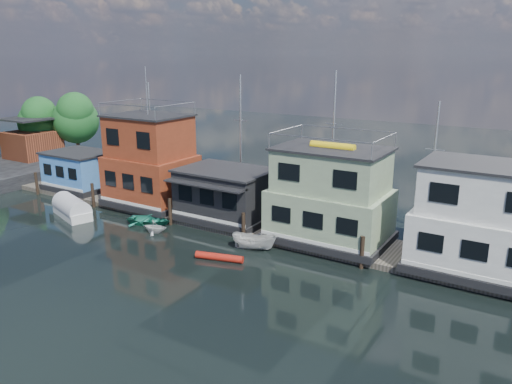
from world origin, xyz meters
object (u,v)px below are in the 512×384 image
Objects in this scene: houseboat_green at (330,197)px; tarp_runabout at (72,209)px; dinghy_white at (155,227)px; houseboat_red at (151,162)px; red_kayak at (219,257)px; houseboat_blue at (80,170)px; dinghy_teal at (149,220)px; houseboat_dark at (226,194)px; motorboat at (254,242)px; houseboat_white at (484,221)px.

tarp_runabout is at bearing -165.08° from houseboat_green.
dinghy_white is at bearing 23.89° from tarp_runabout.
red_kayak is (12.03, -6.56, -3.86)m from houseboat_red.
dinghy_teal is (12.50, -3.63, -1.84)m from houseboat_blue.
tarp_runabout is at bearing 88.90° from dinghy_teal.
houseboat_green reaches higher than dinghy_white.
red_kayak is (4.03, -6.55, -2.18)m from houseboat_dark.
houseboat_red reaches higher than motorboat.
houseboat_dark is 6.14m from dinghy_white.
tarp_runabout reaches higher than dinghy_white.
houseboat_red reaches higher than tarp_runabout.
houseboat_green is at bearing 0.00° from houseboat_blue.
houseboat_blue is at bearing -180.00° from houseboat_red.
houseboat_green is 2.37× the size of dinghy_teal.
houseboat_blue is 1.81× the size of dinghy_teal.
houseboat_white is at bearing 29.45° from tarp_runabout.
houseboat_red is 17.01m from houseboat_green.
houseboat_green reaches higher than tarp_runabout.
houseboat_red is at bearing 0.00° from houseboat_blue.
houseboat_green reaches higher than dinghy_teal.
tarp_runabout is (-8.67, -0.71, 0.19)m from dinghy_white.
tarp_runabout is (-15.95, 0.99, 0.45)m from red_kayak.
tarp_runabout is at bearing 78.02° from dinghy_white.
motorboat is (8.28, 1.09, 0.12)m from dinghy_white.
houseboat_dark is at bearing -71.00° from dinghy_teal.
houseboat_dark is at bearing -179.94° from houseboat_white.
dinghy_white is 0.39× the size of tarp_runabout.
motorboat reaches higher than dinghy_teal.
dinghy_white is 8.70m from tarp_runabout.
houseboat_white is at bearing 0.06° from houseboat_dark.
houseboat_dark is 6.52m from motorboat.
dinghy_white is at bearing -158.33° from houseboat_green.
motorboat is (-3.98, -3.78, -2.92)m from houseboat_green.
houseboat_white is 4.34× the size of dinghy_white.
houseboat_blue reaches higher than dinghy_white.
houseboat_white reaches higher than tarp_runabout.
red_kayak is at bearing -28.62° from houseboat_red.
red_kayak is (7.29, -1.70, -0.27)m from dinghy_white.
houseboat_dark is at bearing 106.76° from red_kayak.
dinghy_white is at bearing -167.66° from houseboat_white.
houseboat_red is 1.60× the size of houseboat_dark.
dinghy_teal is at bearing -50.46° from houseboat_red.
houseboat_dark is 9.07m from houseboat_green.
houseboat_dark is 2.24× the size of red_kayak.
tarp_runabout is at bearing 81.79° from motorboat.
houseboat_white is 2.55× the size of red_kayak.
houseboat_red is 2.40× the size of tarp_runabout.
houseboat_red is at bearing 22.74° from dinghy_teal.
houseboat_white is (10.00, -0.00, -0.01)m from houseboat_green.
houseboat_blue is 0.76× the size of houseboat_white.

